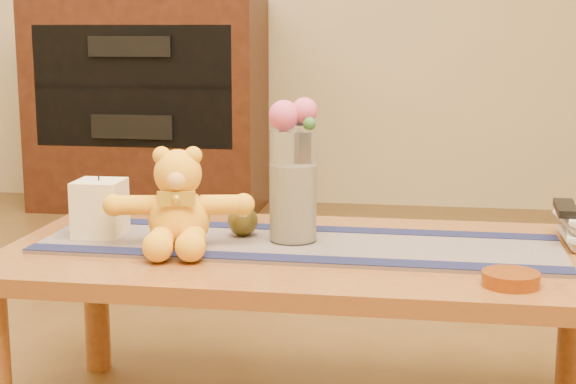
% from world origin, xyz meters
% --- Properties ---
extents(coffee_table_top, '(1.40, 0.70, 0.04)m').
position_xyz_m(coffee_table_top, '(0.00, 0.00, 0.43)').
color(coffee_table_top, brown).
rests_on(coffee_table_top, floor).
extents(table_leg_bl, '(0.07, 0.07, 0.41)m').
position_xyz_m(table_leg_bl, '(-0.64, 0.29, 0.21)').
color(table_leg_bl, brown).
rests_on(table_leg_bl, floor).
extents(table_leg_br, '(0.07, 0.07, 0.41)m').
position_xyz_m(table_leg_br, '(0.64, 0.29, 0.21)').
color(table_leg_br, brown).
rests_on(table_leg_br, floor).
extents(persian_runner, '(1.20, 0.36, 0.01)m').
position_xyz_m(persian_runner, '(-0.03, 0.02, 0.45)').
color(persian_runner, '#171A40').
rests_on(persian_runner, coffee_table_top).
extents(runner_border_near, '(1.20, 0.07, 0.00)m').
position_xyz_m(runner_border_near, '(-0.03, -0.13, 0.46)').
color(runner_border_near, '#14173C').
rests_on(runner_border_near, persian_runner).
extents(runner_border_far, '(1.20, 0.07, 0.00)m').
position_xyz_m(runner_border_far, '(-0.03, 0.16, 0.46)').
color(runner_border_far, '#14173C').
rests_on(runner_border_far, persian_runner).
extents(teddy_bear, '(0.36, 0.32, 0.21)m').
position_xyz_m(teddy_bear, '(-0.29, -0.05, 0.57)').
color(teddy_bear, yellow).
rests_on(teddy_bear, persian_runner).
extents(pillar_candle, '(0.11, 0.11, 0.13)m').
position_xyz_m(pillar_candle, '(-0.51, 0.01, 0.52)').
color(pillar_candle, '#FFE9BB').
rests_on(pillar_candle, persian_runner).
extents(candle_wick, '(0.00, 0.00, 0.01)m').
position_xyz_m(candle_wick, '(-0.51, 0.01, 0.60)').
color(candle_wick, black).
rests_on(candle_wick, pillar_candle).
extents(glass_vase, '(0.11, 0.11, 0.26)m').
position_xyz_m(glass_vase, '(-0.04, 0.03, 0.59)').
color(glass_vase, silver).
rests_on(glass_vase, persian_runner).
extents(potpourri_fill, '(0.09, 0.09, 0.18)m').
position_xyz_m(potpourri_fill, '(-0.04, 0.03, 0.55)').
color(potpourri_fill, beige).
rests_on(potpourri_fill, glass_vase).
extents(rose_left, '(0.07, 0.07, 0.07)m').
position_xyz_m(rose_left, '(-0.06, 0.02, 0.75)').
color(rose_left, '#DE4E7E').
rests_on(rose_left, glass_vase).
extents(rose_right, '(0.06, 0.06, 0.06)m').
position_xyz_m(rose_right, '(-0.02, 0.04, 0.76)').
color(rose_right, '#DE4E7E').
rests_on(rose_right, glass_vase).
extents(blue_flower_back, '(0.04, 0.04, 0.04)m').
position_xyz_m(blue_flower_back, '(-0.03, 0.07, 0.75)').
color(blue_flower_back, '#444C94').
rests_on(blue_flower_back, glass_vase).
extents(blue_flower_side, '(0.04, 0.04, 0.04)m').
position_xyz_m(blue_flower_side, '(-0.07, 0.05, 0.74)').
color(blue_flower_side, '#444C94').
rests_on(blue_flower_side, glass_vase).
extents(leaf_sprig, '(0.03, 0.03, 0.03)m').
position_xyz_m(leaf_sprig, '(-0.00, 0.01, 0.74)').
color(leaf_sprig, '#33662D').
rests_on(leaf_sprig, glass_vase).
extents(bronze_ball, '(0.09, 0.09, 0.07)m').
position_xyz_m(bronze_ball, '(-0.17, 0.06, 0.49)').
color(bronze_ball, '#50471A').
rests_on(bronze_ball, persian_runner).
extents(book_bottom, '(0.17, 0.22, 0.02)m').
position_xyz_m(book_bottom, '(0.58, 0.15, 0.46)').
color(book_bottom, '#C6B499').
rests_on(book_bottom, coffee_table_top).
extents(book_lower, '(0.19, 0.24, 0.02)m').
position_xyz_m(book_lower, '(0.59, 0.14, 0.48)').
color(book_lower, '#C6B499').
rests_on(book_lower, book_bottom).
extents(book_upper, '(0.18, 0.23, 0.02)m').
position_xyz_m(book_upper, '(0.58, 0.15, 0.50)').
color(book_upper, '#C6B499').
rests_on(book_upper, book_lower).
extents(book_top, '(0.19, 0.24, 0.02)m').
position_xyz_m(book_top, '(0.59, 0.15, 0.52)').
color(book_top, '#C6B499').
rests_on(book_top, book_upper).
extents(tv_remote, '(0.05, 0.16, 0.02)m').
position_xyz_m(tv_remote, '(0.58, 0.14, 0.54)').
color(tv_remote, black).
rests_on(tv_remote, book_top).
extents(amber_dish, '(0.12, 0.12, 0.03)m').
position_xyz_m(amber_dish, '(0.43, -0.23, 0.46)').
color(amber_dish, '#BF5914').
rests_on(amber_dish, coffee_table_top).
extents(media_cabinet, '(1.20, 0.50, 1.10)m').
position_xyz_m(media_cabinet, '(-1.20, 2.48, 0.55)').
color(media_cabinet, black).
rests_on(media_cabinet, floor).
extents(cabinet_cavity, '(1.02, 0.03, 0.61)m').
position_xyz_m(cabinet_cavity, '(-1.20, 2.25, 0.66)').
color(cabinet_cavity, black).
rests_on(cabinet_cavity, media_cabinet).
extents(cabinet_shelf, '(1.02, 0.20, 0.02)m').
position_xyz_m(cabinet_shelf, '(-1.20, 2.33, 0.66)').
color(cabinet_shelf, black).
rests_on(cabinet_shelf, media_cabinet).
extents(stereo_upper, '(0.42, 0.28, 0.10)m').
position_xyz_m(stereo_upper, '(-1.20, 2.35, 0.86)').
color(stereo_upper, black).
rests_on(stereo_upper, media_cabinet).
extents(stereo_lower, '(0.42, 0.28, 0.12)m').
position_xyz_m(stereo_lower, '(-1.20, 2.35, 0.46)').
color(stereo_lower, black).
rests_on(stereo_lower, media_cabinet).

